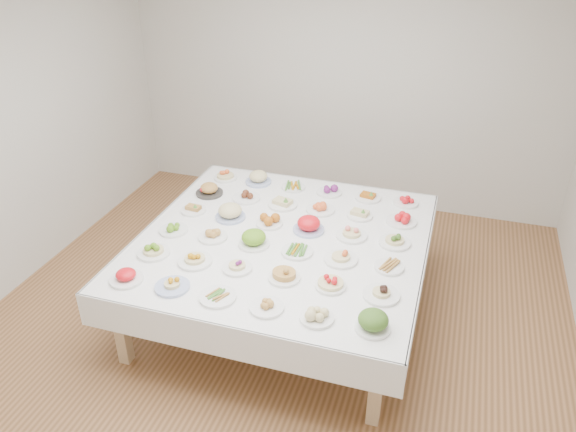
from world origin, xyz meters
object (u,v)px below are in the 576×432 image
(display_table, at_px, (283,244))
(dish_18, at_px, (193,208))
(dish_0, at_px, (126,275))
(dish_35, at_px, (406,200))

(display_table, distance_m, dish_18, 0.93)
(dish_0, distance_m, dish_18, 1.11)
(dish_0, xyz_separation_m, dish_18, (0.01, 1.11, -0.02))
(dish_35, bearing_deg, display_table, -134.64)
(dish_18, xyz_separation_m, dish_35, (1.81, 0.72, 0.01))
(display_table, relative_size, dish_0, 9.65)
(display_table, xyz_separation_m, dish_0, (-0.91, -0.92, 0.12))
(display_table, bearing_deg, dish_35, 45.36)
(dish_35, bearing_deg, dish_18, -158.23)
(display_table, xyz_separation_m, dish_18, (-0.91, 0.19, 0.10))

